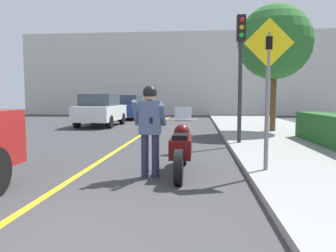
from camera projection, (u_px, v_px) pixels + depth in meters
The scene contains 10 objects.
ground_plane at pixel (27, 247), 3.26m from camera, with size 80.00×80.00×0.00m, color #38383A.
road_center_line at pixel (117, 150), 9.27m from camera, with size 0.12×36.00×0.01m.
building_backdrop at pixel (180, 74), 28.75m from camera, with size 28.00×1.20×7.17m.
motorcycle at pixel (181, 148), 6.41m from camera, with size 0.62×2.34×1.29m.
person_biker at pixel (150, 122), 6.03m from camera, with size 0.59×0.47×1.71m.
crossing_sign at pixel (268, 80), 6.06m from camera, with size 0.91×0.08×2.82m.
traffic_light at pixel (241, 55), 9.81m from camera, with size 0.26×0.30×3.81m.
street_tree at pixel (275, 42), 13.27m from camera, with size 3.00×3.00×5.12m.
parked_car_white at pixel (101, 110), 17.24m from camera, with size 1.88×4.20×1.68m.
parked_car_blue at pixel (128, 107), 22.99m from camera, with size 1.88×4.20×1.68m.
Camera 1 is at (1.69, -3.00, 1.48)m, focal length 35.00 mm.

